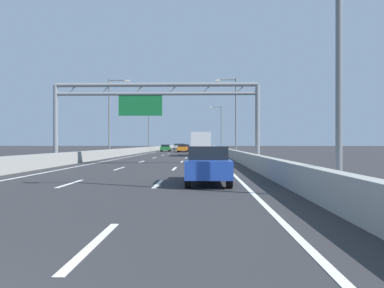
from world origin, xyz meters
name	(u,v)px	position (x,y,z in m)	size (l,w,h in m)	color
ground_plane	(189,149)	(0.00, 100.00, 0.00)	(260.00, 260.00, 0.00)	#2D2D30
lane_dash_left_1	(70,184)	(-1.80, 12.50, 0.01)	(0.16, 3.00, 0.01)	white
lane_dash_left_2	(119,169)	(-1.80, 21.50, 0.01)	(0.16, 3.00, 0.01)	white
lane_dash_left_3	(142,162)	(-1.80, 30.50, 0.01)	(0.16, 3.00, 0.01)	white
lane_dash_left_4	(154,158)	(-1.80, 39.50, 0.01)	(0.16, 3.00, 0.01)	white
lane_dash_left_5	(163,155)	(-1.80, 48.50, 0.01)	(0.16, 3.00, 0.01)	white
lane_dash_left_6	(169,153)	(-1.80, 57.50, 0.01)	(0.16, 3.00, 0.01)	white
lane_dash_left_7	(173,152)	(-1.80, 66.50, 0.01)	(0.16, 3.00, 0.01)	white
lane_dash_left_8	(176,151)	(-1.80, 75.50, 0.01)	(0.16, 3.00, 0.01)	white
lane_dash_left_9	(179,150)	(-1.80, 84.50, 0.01)	(0.16, 3.00, 0.01)	white
lane_dash_left_10	(181,150)	(-1.80, 93.50, 0.01)	(0.16, 3.00, 0.01)	white
lane_dash_left_11	(183,149)	(-1.80, 102.50, 0.01)	(0.16, 3.00, 0.01)	white
lane_dash_left_12	(184,149)	(-1.80, 111.50, 0.01)	(0.16, 3.00, 0.01)	white
lane_dash_left_13	(186,148)	(-1.80, 120.50, 0.01)	(0.16, 3.00, 0.01)	white
lane_dash_left_14	(187,148)	(-1.80, 129.50, 0.01)	(0.16, 3.00, 0.01)	white
lane_dash_left_15	(188,148)	(-1.80, 138.50, 0.01)	(0.16, 3.00, 0.01)	white
lane_dash_left_16	(188,147)	(-1.80, 147.50, 0.01)	(0.16, 3.00, 0.01)	white
lane_dash_left_17	(189,147)	(-1.80, 156.50, 0.01)	(0.16, 3.00, 0.01)	white
lane_dash_right_0	(93,244)	(1.80, 3.50, 0.01)	(0.16, 3.00, 0.01)	white
lane_dash_right_1	(158,184)	(1.80, 12.50, 0.01)	(0.16, 3.00, 0.01)	white
lane_dash_right_2	(174,169)	(1.80, 21.50, 0.01)	(0.16, 3.00, 0.01)	white
lane_dash_right_3	(182,162)	(1.80, 30.50, 0.01)	(0.16, 3.00, 0.01)	white
lane_dash_right_4	(186,158)	(1.80, 39.50, 0.01)	(0.16, 3.00, 0.01)	white
lane_dash_right_5	(189,155)	(1.80, 48.50, 0.01)	(0.16, 3.00, 0.01)	white
lane_dash_right_6	(191,153)	(1.80, 57.50, 0.01)	(0.16, 3.00, 0.01)	white
lane_dash_right_7	(192,152)	(1.80, 66.50, 0.01)	(0.16, 3.00, 0.01)	white
lane_dash_right_8	(193,151)	(1.80, 75.50, 0.01)	(0.16, 3.00, 0.01)	white
lane_dash_right_9	(194,150)	(1.80, 84.50, 0.01)	(0.16, 3.00, 0.01)	white
lane_dash_right_10	(195,150)	(1.80, 93.50, 0.01)	(0.16, 3.00, 0.01)	white
lane_dash_right_11	(195,149)	(1.80, 102.50, 0.01)	(0.16, 3.00, 0.01)	white
lane_dash_right_12	(196,149)	(1.80, 111.50, 0.01)	(0.16, 3.00, 0.01)	white
lane_dash_right_13	(196,148)	(1.80, 120.50, 0.01)	(0.16, 3.00, 0.01)	white
lane_dash_right_14	(197,148)	(1.80, 129.50, 0.01)	(0.16, 3.00, 0.01)	white
lane_dash_right_15	(197,148)	(1.80, 138.50, 0.01)	(0.16, 3.00, 0.01)	white
lane_dash_right_16	(197,147)	(1.80, 147.50, 0.01)	(0.16, 3.00, 0.01)	white
lane_dash_right_17	(198,147)	(1.80, 156.50, 0.01)	(0.16, 3.00, 0.01)	white
edge_line_left	(166,150)	(-5.25, 88.00, 0.01)	(0.16, 176.00, 0.01)	white
edge_line_right	(209,150)	(5.25, 88.00, 0.01)	(0.16, 176.00, 0.01)	white
barrier_left	(167,147)	(-6.90, 110.00, 0.47)	(0.45, 220.00, 0.95)	#9E9E99
barrier_right	(213,147)	(6.90, 110.00, 0.47)	(0.45, 220.00, 0.95)	#9E9E99
sign_gantry	(154,102)	(-0.16, 26.25, 4.84)	(16.11, 0.36, 6.36)	gray
streetlamp_right_near	(331,19)	(7.47, 8.77, 5.40)	(2.58, 0.28, 9.50)	slate
streetlamp_left_mid	(111,113)	(-7.47, 42.45, 5.40)	(2.58, 0.28, 9.50)	slate
streetlamp_right_mid	(234,112)	(7.47, 42.45, 5.40)	(2.58, 0.28, 9.50)	slate
streetlamp_left_far	(150,126)	(-7.47, 76.13, 5.40)	(2.58, 0.28, 9.50)	slate
streetlamp_right_far	(220,126)	(7.47, 76.13, 5.40)	(2.58, 0.28, 9.50)	slate
orange_car	(182,148)	(-0.03, 66.51, 0.77)	(1.74, 4.11, 1.50)	orange
green_car	(166,148)	(-3.59, 70.91, 0.72)	(1.77, 4.13, 1.41)	#1E7A38
black_car	(182,146)	(-3.80, 139.17, 0.76)	(1.78, 4.63, 1.50)	black
blue_car	(208,165)	(3.82, 12.81, 0.77)	(1.74, 4.57, 1.53)	#2347AD
yellow_car	(186,147)	(-0.13, 84.11, 0.71)	(1.79, 4.18, 1.38)	yellow
red_car	(184,148)	(0.00, 72.97, 0.75)	(1.82, 4.63, 1.44)	red
silver_car	(177,146)	(-3.35, 102.17, 0.80)	(1.89, 4.65, 1.54)	#A8ADB2
box_truck	(201,143)	(3.47, 46.65, 1.65)	(2.45, 8.78, 3.03)	silver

